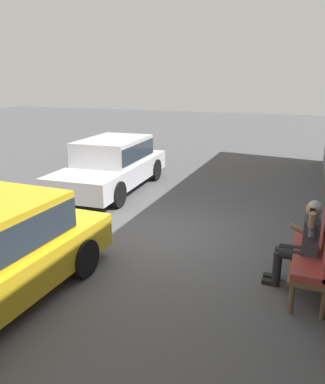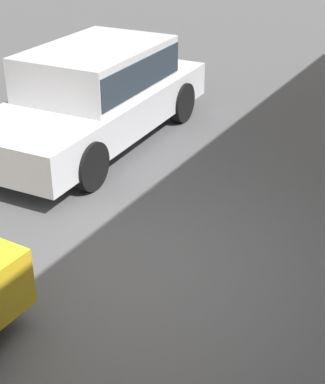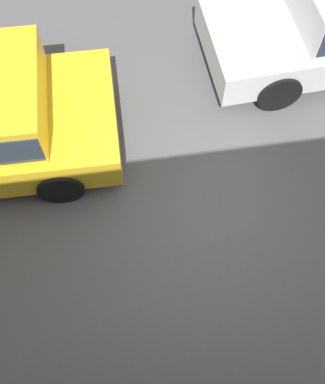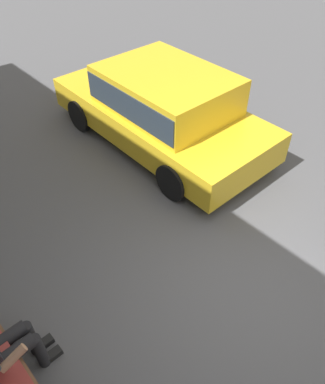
{
  "view_description": "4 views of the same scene",
  "coord_description": "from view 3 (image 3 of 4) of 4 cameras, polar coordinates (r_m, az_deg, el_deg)",
  "views": [
    {
      "loc": [
        6.4,
        2.6,
        2.99
      ],
      "look_at": [
        0.36,
        0.23,
        1.05
      ],
      "focal_mm": 35.0,
      "sensor_mm": 36.0,
      "label": 1
    },
    {
      "loc": [
        4.13,
        2.6,
        3.52
      ],
      "look_at": [
        0.0,
        0.23,
        1.02
      ],
      "focal_mm": 55.0,
      "sensor_mm": 36.0,
      "label": 2
    },
    {
      "loc": [
        0.99,
        2.6,
        5.81
      ],
      "look_at": [
        0.62,
        0.08,
        0.9
      ],
      "focal_mm": 45.0,
      "sensor_mm": 36.0,
      "label": 3
    },
    {
      "loc": [
        -1.26,
        2.6,
        4.12
      ],
      "look_at": [
        1.19,
        0.35,
        1.08
      ],
      "focal_mm": 35.0,
      "sensor_mm": 36.0,
      "label": 4
    }
  ],
  "objects": [
    {
      "name": "ground_plane",
      "position": [
        6.44,
        5.41,
        -2.37
      ],
      "size": [
        60.0,
        60.0,
        0.0
      ],
      "primitive_type": "plane",
      "color": "#4C4C4F"
    }
  ]
}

